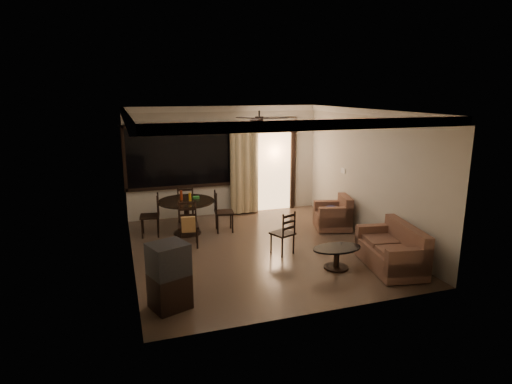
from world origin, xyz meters
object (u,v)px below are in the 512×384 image
object	(u,v)px
dining_chair_north	(186,212)
side_chair	(283,241)
coffee_table	(337,254)
dining_chair_west	(151,223)
dining_chair_east	(224,219)
dining_table	(187,207)
sofa	(393,251)
dining_chair_south	(188,233)
armchair	(335,216)
tv_cabinet	(169,276)

from	to	relation	value
dining_chair_north	side_chair	bearing A→B (deg)	127.22
coffee_table	dining_chair_west	bearing A→B (deg)	136.35
dining_chair_east	dining_table	bearing A→B (deg)	89.93
dining_table	sofa	distance (m)	4.52
dining_chair_south	dining_chair_north	bearing A→B (deg)	90.00
dining_table	side_chair	distance (m)	2.46
dining_chair_east	coffee_table	distance (m)	3.07
dining_chair_west	dining_chair_north	world-z (taller)	same
dining_table	side_chair	xyz separation A→B (m)	(1.60, -1.83, -0.35)
side_chair	dining_chair_west	bearing A→B (deg)	-61.46
dining_chair_east	armchair	bearing A→B (deg)	-97.14
dining_table	dining_chair_east	xyz separation A→B (m)	(0.83, -0.11, -0.33)
dining_chair_south	coffee_table	bearing A→B (deg)	-32.29
sofa	armchair	size ratio (longest dim) A/B	1.70
tv_cabinet	armchair	size ratio (longest dim) A/B	1.08
coffee_table	dining_chair_east	bearing A→B (deg)	117.97
dining_chair_west	armchair	bearing A→B (deg)	85.56
dining_chair_east	side_chair	size ratio (longest dim) A/B	1.07
sofa	coffee_table	distance (m)	1.04
dining_chair_west	tv_cabinet	world-z (taller)	tv_cabinet
dining_chair_south	dining_chair_north	distance (m)	1.64
dining_table	dining_chair_west	xyz separation A→B (m)	(-0.79, 0.11, -0.33)
tv_cabinet	sofa	distance (m)	4.07
dining_chair_east	dining_chair_south	distance (m)	1.20
dining_chair_west	dining_chair_east	xyz separation A→B (m)	(1.62, -0.21, 0.00)
armchair	dining_table	bearing A→B (deg)	-177.79
dining_chair_east	armchair	world-z (taller)	dining_chair_east
dining_chair_west	side_chair	bearing A→B (deg)	58.32
tv_cabinet	dining_chair_west	bearing A→B (deg)	69.46
dining_chair_east	armchair	xyz separation A→B (m)	(2.51, -0.65, 0.04)
tv_cabinet	side_chair	world-z (taller)	tv_cabinet
dining_chair_west	tv_cabinet	size ratio (longest dim) A/B	0.94
dining_table	coffee_table	size ratio (longest dim) A/B	1.35
dining_chair_south	coffee_table	size ratio (longest dim) A/B	1.03
sofa	armchair	distance (m)	2.37
dining_chair_north	armchair	xyz separation A→B (m)	(3.24, -1.53, 0.04)
armchair	dining_chair_south	bearing A→B (deg)	-163.45
sofa	dining_chair_west	bearing A→B (deg)	151.30
dining_table	sofa	xyz separation A→B (m)	(3.26, -3.12, -0.30)
dining_chair_east	dining_chair_south	xyz separation A→B (m)	(-0.94, -0.74, 0.02)
dining_table	dining_chair_east	bearing A→B (deg)	-7.36
dining_table	dining_chair_south	bearing A→B (deg)	-97.38
dining_table	tv_cabinet	world-z (taller)	tv_cabinet
dining_table	coffee_table	world-z (taller)	dining_table
tv_cabinet	coffee_table	bearing A→B (deg)	-10.74
dining_chair_south	dining_chair_east	bearing A→B (deg)	45.70
dining_table	armchair	distance (m)	3.44
sofa	side_chair	xyz separation A→B (m)	(-1.65, 1.29, -0.05)
dining_chair_west	sofa	distance (m)	5.18
dining_chair_east	dining_chair_west	bearing A→B (deg)	89.84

